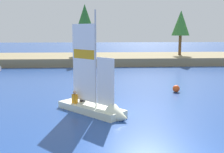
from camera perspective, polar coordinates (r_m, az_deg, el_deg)
name	(u,v)px	position (r m, az deg, el deg)	size (l,w,h in m)	color
shore_bank	(113,59)	(38.21, 0.20, 3.65)	(80.00, 10.28, 1.00)	#897A56
shoreline_tree_midleft	(85,18)	(38.60, -5.58, 11.79)	(2.43, 2.43, 6.83)	brown
shoreline_tree_centre	(181,23)	(39.35, 13.88, 10.50)	(2.41, 2.41, 6.00)	brown
sailboat	(100,107)	(14.30, -2.44, -6.18)	(3.97, 4.11, 5.65)	silver
channel_buoy	(176,89)	(20.05, 12.98, -2.43)	(0.50, 0.50, 0.50)	#E54C19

